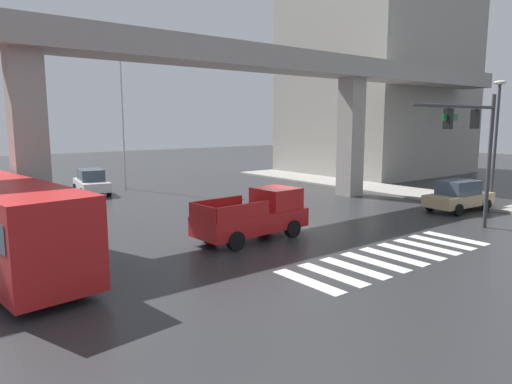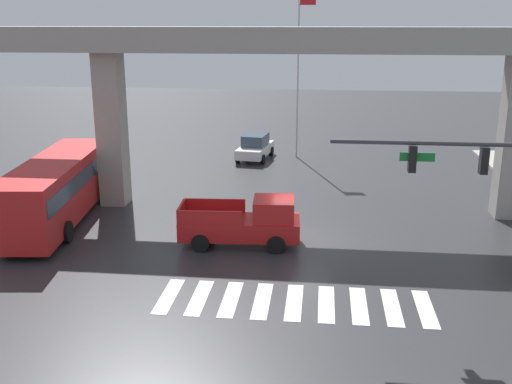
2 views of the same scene
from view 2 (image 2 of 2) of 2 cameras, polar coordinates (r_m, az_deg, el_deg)
ground_plane at (r=26.48m, az=4.26°, el=-4.69°), size 120.00×120.00×0.00m
crosswalk_stripes at (r=21.02m, az=3.63°, el=-10.38°), size 9.35×2.80×0.01m
elevated_overpass at (r=29.53m, az=4.93°, el=12.92°), size 52.84×2.53×9.02m
pickup_truck at (r=25.71m, az=-0.89°, el=-2.95°), size 5.20×2.31×2.08m
city_bus at (r=30.17m, az=-18.31°, el=0.55°), size 3.74×11.02×2.99m
sedan_white at (r=41.89m, az=-0.08°, el=4.29°), size 2.40×4.50×1.72m
traffic_signal_mast at (r=20.31m, az=20.25°, el=0.89°), size 6.49×0.32×6.20m
flagpole at (r=41.85m, az=4.13°, el=11.89°), size 1.16×0.12×11.14m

